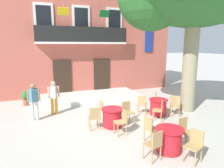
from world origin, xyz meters
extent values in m
plane|color=beige|center=(0.00, 0.00, 0.00)|extent=(120.00, 120.00, 0.00)
cube|color=#BC5B4C|center=(-0.21, 7.00, 3.75)|extent=(13.00, 4.00, 7.50)
cube|color=#332319|center=(-1.51, 4.97, 1.15)|extent=(1.10, 0.08, 2.30)
cube|color=#332319|center=(1.09, 4.97, 1.15)|extent=(1.10, 0.08, 2.30)
cube|color=silver|center=(-2.41, 4.96, 4.65)|extent=(1.10, 0.08, 1.90)
cube|color=black|center=(-2.41, 4.93, 4.65)|extent=(0.84, 0.04, 1.60)
cube|color=silver|center=(-0.21, 4.96, 4.65)|extent=(1.10, 0.08, 1.90)
cube|color=black|center=(-0.21, 4.93, 4.65)|extent=(0.84, 0.04, 1.60)
cube|color=silver|center=(1.99, 4.96, 4.65)|extent=(1.10, 0.08, 1.90)
cube|color=black|center=(1.99, 4.93, 4.65)|extent=(0.84, 0.04, 1.60)
cube|color=silver|center=(-0.21, 4.67, 3.34)|extent=(5.60, 0.65, 0.12)
cube|color=black|center=(-0.21, 4.38, 3.85)|extent=(5.60, 0.06, 0.90)
cylinder|color=#B2B2B7|center=(-1.41, 4.50, 4.75)|extent=(0.04, 0.95, 1.33)
cube|color=yellow|center=(-1.41, 4.05, 5.05)|extent=(0.60, 0.29, 0.38)
cylinder|color=#B2B2B7|center=(0.99, 4.50, 4.75)|extent=(0.04, 0.95, 1.33)
cube|color=#146B2D|center=(0.99, 4.05, 5.05)|extent=(0.60, 0.29, 0.38)
cylinder|color=#47423D|center=(-2.51, 4.70, 3.54)|extent=(0.34, 0.34, 0.28)
ellipsoid|color=#2D7533|center=(-2.51, 4.70, 3.89)|extent=(0.44, 0.44, 0.41)
cylinder|color=#995638|center=(-0.97, 4.70, 3.53)|extent=(0.31, 0.31, 0.26)
ellipsoid|color=#4C8E38|center=(-0.97, 4.70, 3.90)|extent=(0.41, 0.41, 0.47)
cylinder|color=slate|center=(0.56, 4.70, 3.53)|extent=(0.34, 0.34, 0.27)
ellipsoid|color=#4C8E38|center=(0.56, 4.70, 3.80)|extent=(0.44, 0.44, 0.26)
cylinder|color=slate|center=(2.09, 4.70, 3.52)|extent=(0.30, 0.30, 0.25)
ellipsoid|color=#4C8E38|center=(2.09, 4.70, 3.81)|extent=(0.39, 0.39, 0.33)
cube|color=navy|center=(4.67, 4.94, 4.12)|extent=(0.60, 0.06, 2.80)
cube|color=silver|center=(-0.21, 3.75, 0.12)|extent=(6.22, 2.51, 0.25)
cylinder|color=gray|center=(3.88, -0.12, 2.08)|extent=(0.68, 0.68, 4.16)
cylinder|color=red|center=(2.14, -0.18, 0.37)|extent=(0.74, 0.74, 0.68)
cylinder|color=red|center=(2.14, -0.18, 0.74)|extent=(0.86, 0.86, 0.04)
cylinder|color=#2D2823|center=(2.14, -0.18, 0.01)|extent=(0.44, 0.44, 0.03)
cylinder|color=tan|center=(1.49, 0.49, 0.23)|extent=(0.04, 0.04, 0.45)
cylinder|color=tan|center=(1.77, 0.29, 0.23)|extent=(0.04, 0.04, 0.45)
cylinder|color=tan|center=(1.29, 0.21, 0.23)|extent=(0.04, 0.04, 0.45)
cylinder|color=tan|center=(1.57, 0.01, 0.23)|extent=(0.04, 0.04, 0.45)
cube|color=tan|center=(1.53, 0.25, 0.47)|extent=(0.56, 0.56, 0.04)
cube|color=tan|center=(1.43, 0.10, 0.70)|extent=(0.33, 0.25, 0.42)
cylinder|color=tan|center=(1.45, -0.82, 0.23)|extent=(0.04, 0.04, 0.45)
cylinder|color=tan|center=(1.66, -0.54, 0.23)|extent=(0.04, 0.04, 0.45)
cylinder|color=tan|center=(1.73, -1.02, 0.23)|extent=(0.04, 0.04, 0.45)
cylinder|color=tan|center=(1.93, -0.75, 0.23)|extent=(0.04, 0.04, 0.45)
cube|color=tan|center=(1.69, -0.78, 0.47)|extent=(0.56, 0.56, 0.04)
cube|color=tan|center=(1.84, -0.89, 0.70)|extent=(0.26, 0.33, 0.42)
cylinder|color=tan|center=(2.87, -0.77, 0.23)|extent=(0.04, 0.04, 0.45)
cylinder|color=tan|center=(2.57, -0.61, 0.23)|extent=(0.04, 0.04, 0.45)
cylinder|color=tan|center=(3.03, -0.48, 0.23)|extent=(0.04, 0.04, 0.45)
cylinder|color=tan|center=(2.73, -0.31, 0.23)|extent=(0.04, 0.04, 0.45)
cube|color=tan|center=(2.80, -0.54, 0.47)|extent=(0.54, 0.54, 0.04)
cube|color=tan|center=(2.89, -0.39, 0.70)|extent=(0.35, 0.22, 0.42)
cylinder|color=tan|center=(2.84, 0.44, 0.23)|extent=(0.04, 0.04, 0.45)
cylinder|color=tan|center=(2.63, 0.17, 0.23)|extent=(0.04, 0.04, 0.45)
cylinder|color=tan|center=(2.57, 0.65, 0.23)|extent=(0.04, 0.04, 0.45)
cylinder|color=tan|center=(2.36, 0.38, 0.23)|extent=(0.04, 0.04, 0.45)
cube|color=tan|center=(2.60, 0.41, 0.47)|extent=(0.56, 0.56, 0.04)
cube|color=tan|center=(2.46, 0.52, 0.70)|extent=(0.26, 0.33, 0.42)
cylinder|color=red|center=(-0.34, -0.68, 0.37)|extent=(0.74, 0.74, 0.68)
cylinder|color=red|center=(-0.34, -0.68, 0.74)|extent=(0.86, 0.86, 0.04)
cylinder|color=#2D2823|center=(-0.34, -0.68, 0.01)|extent=(0.44, 0.44, 0.03)
cylinder|color=tan|center=(-0.50, -1.61, 0.23)|extent=(0.04, 0.04, 0.45)
cylinder|color=tan|center=(-0.51, -1.27, 0.23)|extent=(0.04, 0.04, 0.45)
cylinder|color=tan|center=(-0.16, -1.60, 0.23)|extent=(0.04, 0.04, 0.45)
cylinder|color=tan|center=(-0.17, -1.26, 0.23)|extent=(0.04, 0.04, 0.45)
cube|color=tan|center=(-0.33, -1.43, 0.47)|extent=(0.41, 0.41, 0.04)
cube|color=tan|center=(-0.15, -1.43, 0.70)|extent=(0.05, 0.38, 0.42)
cylinder|color=tan|center=(0.59, -0.75, 0.23)|extent=(0.04, 0.04, 0.45)
cylinder|color=tan|center=(0.25, -0.79, 0.23)|extent=(0.04, 0.04, 0.45)
cylinder|color=tan|center=(0.55, -0.41, 0.23)|extent=(0.04, 0.04, 0.45)
cylinder|color=tan|center=(0.21, -0.45, 0.23)|extent=(0.04, 0.04, 0.45)
cube|color=tan|center=(0.40, -0.60, 0.47)|extent=(0.44, 0.44, 0.04)
cube|color=tan|center=(0.38, -0.42, 0.70)|extent=(0.38, 0.08, 0.42)
cylinder|color=tan|center=(-0.23, 0.24, 0.23)|extent=(0.04, 0.04, 0.45)
cylinder|color=tan|center=(-0.21, -0.09, 0.23)|extent=(0.04, 0.04, 0.45)
cylinder|color=tan|center=(-0.57, 0.22, 0.23)|extent=(0.04, 0.04, 0.45)
cylinder|color=tan|center=(-0.55, -0.12, 0.23)|extent=(0.04, 0.04, 0.45)
cube|color=tan|center=(-0.39, 0.06, 0.47)|extent=(0.42, 0.42, 0.04)
cube|color=tan|center=(-0.57, 0.05, 0.70)|extent=(0.06, 0.38, 0.42)
cylinder|color=tan|center=(-1.25, -0.43, 0.23)|extent=(0.04, 0.04, 0.45)
cylinder|color=tan|center=(-0.91, -0.46, 0.23)|extent=(0.04, 0.04, 0.45)
cylinder|color=tan|center=(-1.28, -0.77, 0.23)|extent=(0.04, 0.04, 0.45)
cylinder|color=tan|center=(-0.94, -0.80, 0.23)|extent=(0.04, 0.04, 0.45)
cube|color=tan|center=(-1.09, -0.62, 0.47)|extent=(0.43, 0.43, 0.04)
cube|color=tan|center=(-1.11, -0.80, 0.70)|extent=(0.38, 0.07, 0.42)
cylinder|color=red|center=(0.57, -3.09, 0.37)|extent=(0.74, 0.74, 0.68)
cylinder|color=red|center=(0.57, -3.09, 0.74)|extent=(0.86, 0.86, 0.04)
cylinder|color=#2D2823|center=(0.57, -3.09, 0.01)|extent=(0.44, 0.44, 0.03)
cylinder|color=tan|center=(-0.36, -3.15, 0.23)|extent=(0.04, 0.04, 0.45)
cylinder|color=tan|center=(-0.03, -3.07, 0.23)|extent=(0.04, 0.04, 0.45)
cylinder|color=tan|center=(-0.28, -3.48, 0.23)|extent=(0.04, 0.04, 0.45)
cylinder|color=tan|center=(0.05, -3.40, 0.23)|extent=(0.04, 0.04, 0.45)
cube|color=tan|center=(-0.15, -3.27, 0.47)|extent=(0.49, 0.49, 0.04)
cube|color=tan|center=(-0.11, -3.45, 0.70)|extent=(0.38, 0.13, 0.42)
cylinder|color=tan|center=(0.73, -4.01, 0.23)|extent=(0.04, 0.04, 0.45)
cylinder|color=tan|center=(0.61, -3.69, 0.23)|extent=(0.04, 0.04, 0.45)
cylinder|color=tan|center=(1.05, -3.89, 0.23)|extent=(0.04, 0.04, 0.45)
cylinder|color=tan|center=(0.93, -3.57, 0.23)|extent=(0.04, 0.04, 0.45)
cube|color=tan|center=(0.83, -3.79, 0.47)|extent=(0.51, 0.51, 0.04)
cube|color=tan|center=(1.00, -3.73, 0.70)|extent=(0.17, 0.37, 0.42)
cylinder|color=tan|center=(1.51, -3.14, 0.23)|extent=(0.04, 0.04, 0.45)
cylinder|color=tan|center=(1.17, -3.18, 0.23)|extent=(0.04, 0.04, 0.45)
cylinder|color=tan|center=(1.46, -2.80, 0.23)|extent=(0.04, 0.04, 0.45)
cylinder|color=tan|center=(1.13, -2.85, 0.23)|extent=(0.04, 0.04, 0.45)
cube|color=tan|center=(1.32, -2.99, 0.47)|extent=(0.45, 0.45, 0.04)
cube|color=tan|center=(1.29, -2.81, 0.70)|extent=(0.38, 0.09, 0.42)
cylinder|color=tan|center=(0.55, -2.15, 0.23)|extent=(0.04, 0.04, 0.45)
cylinder|color=tan|center=(0.62, -2.49, 0.23)|extent=(0.04, 0.04, 0.45)
cylinder|color=tan|center=(0.22, -2.22, 0.23)|extent=(0.04, 0.04, 0.45)
cylinder|color=tan|center=(0.29, -2.56, 0.23)|extent=(0.04, 0.04, 0.45)
cube|color=tan|center=(0.42, -2.35, 0.47)|extent=(0.47, 0.47, 0.04)
cube|color=tan|center=(0.24, -2.39, 0.70)|extent=(0.12, 0.38, 0.42)
cylinder|color=#995638|center=(-3.67, 3.68, 0.17)|extent=(0.29, 0.29, 0.34)
ellipsoid|color=#2D7533|center=(-3.67, 3.68, 0.57)|extent=(0.37, 0.37, 0.47)
cylinder|color=silver|center=(-3.31, 1.16, 0.42)|extent=(0.14, 0.14, 0.85)
cylinder|color=silver|center=(-3.13, 1.16, 0.42)|extent=(0.14, 0.14, 0.85)
cube|color=teal|center=(-3.22, 1.16, 1.13)|extent=(0.40, 0.38, 0.56)
sphere|color=#9E7051|center=(-3.22, 1.16, 1.53)|extent=(0.22, 0.22, 0.22)
cylinder|color=#9E7051|center=(-3.44, 1.16, 1.13)|extent=(0.09, 0.09, 0.52)
cylinder|color=#9E7051|center=(-3.00, 1.16, 1.13)|extent=(0.09, 0.09, 0.52)
cylinder|color=gold|center=(-2.44, 1.70, 0.40)|extent=(0.14, 0.14, 0.80)
cylinder|color=gold|center=(-2.26, 1.70, 0.40)|extent=(0.14, 0.14, 0.80)
cube|color=white|center=(-2.35, 1.70, 1.08)|extent=(0.32, 0.39, 0.56)
sphere|color=tan|center=(-2.35, 1.70, 1.48)|extent=(0.22, 0.22, 0.22)
cylinder|color=tan|center=(-2.57, 1.70, 1.08)|extent=(0.09, 0.09, 0.52)
cylinder|color=tan|center=(-2.13, 1.70, 1.08)|extent=(0.09, 0.09, 0.52)
camera|label=1|loc=(-3.09, -7.69, 3.23)|focal=31.99mm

